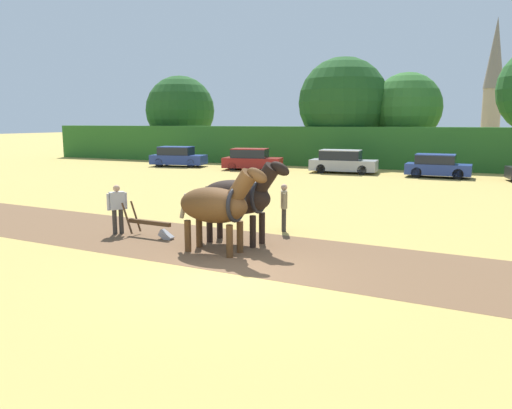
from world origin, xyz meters
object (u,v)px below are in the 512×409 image
at_px(plow, 153,227).
at_px(parked_car_center_left, 343,162).
at_px(farmer_at_plow, 117,206).
at_px(tree_center_left, 407,108).
at_px(parked_car_center, 437,166).
at_px(tree_left, 343,103).
at_px(parked_car_left, 252,160).
at_px(draft_horse_lead_right, 239,197).
at_px(draft_horse_lead_left, 217,205).
at_px(parked_car_far_left, 178,157).
at_px(tree_far_left, 180,111).
at_px(church_spire, 494,79).
at_px(farmer_beside_team, 284,204).

bearing_deg(plow, parked_car_center_left, 92.23).
bearing_deg(farmer_at_plow, tree_center_left, 115.86).
bearing_deg(parked_car_center, tree_left, 136.82).
relative_size(plow, parked_car_left, 0.40).
xyz_separation_m(farmer_at_plow, parked_car_left, (-4.99, 20.80, -0.15)).
relative_size(parked_car_left, parked_car_center_left, 0.98).
bearing_deg(farmer_at_plow, parked_car_left, 138.03).
bearing_deg(parked_car_left, tree_left, 49.33).
distance_m(tree_center_left, draft_horse_lead_right, 29.47).
xyz_separation_m(draft_horse_lead_left, parked_car_far_left, (-15.41, 21.68, -0.56)).
distance_m(tree_far_left, parked_car_center_left, 20.98).
xyz_separation_m(tree_center_left, plow, (-3.24, -29.75, -4.26)).
xyz_separation_m(draft_horse_lead_left, parked_car_center, (3.83, 21.82, -0.60)).
bearing_deg(farmer_at_plow, draft_horse_lead_left, 24.41).
distance_m(tree_center_left, parked_car_center_left, 9.70).
xyz_separation_m(draft_horse_lead_left, parked_car_center_left, (-2.33, 22.07, -0.56)).
height_order(draft_horse_lead_left, parked_car_center_left, draft_horse_lead_left).
relative_size(draft_horse_lead_right, parked_car_center_left, 0.64).
distance_m(church_spire, parked_car_left, 50.85).
relative_size(tree_center_left, farmer_at_plow, 4.74).
bearing_deg(parked_car_center_left, church_spire, 74.61).
bearing_deg(tree_left, parked_car_center, -43.52).
height_order(parked_car_left, parked_car_center_left, parked_car_center_left).
height_order(plow, farmer_at_plow, farmer_at_plow).
xyz_separation_m(tree_far_left, draft_horse_lead_right, (21.07, -29.65, -3.18)).
bearing_deg(tree_left, draft_horse_lead_left, -81.63).
distance_m(parked_car_center_left, parked_car_center, 6.16).
bearing_deg(parked_car_center_left, tree_far_left, 150.88).
bearing_deg(draft_horse_lead_right, parked_car_center_left, 99.59).
bearing_deg(church_spire, parked_car_center_left, -101.42).
bearing_deg(parked_car_center, plow, -106.70).
distance_m(church_spire, plow, 69.52).
bearing_deg(parked_car_center, parked_car_far_left, -179.26).
xyz_separation_m(parked_car_left, parked_car_center_left, (6.61, 0.57, 0.01)).
relative_size(draft_horse_lead_left, plow, 1.56).
xyz_separation_m(farmer_beside_team, parked_car_left, (-9.59, 18.27, -0.13)).
height_order(parked_car_far_left, parked_car_left, parked_car_far_left).
distance_m(draft_horse_lead_right, farmer_beside_team, 2.19).
xyz_separation_m(farmer_at_plow, parked_car_center_left, (1.61, 21.37, -0.13)).
distance_m(church_spire, parked_car_center, 48.06).
distance_m(draft_horse_lead_left, farmer_at_plow, 4.03).
bearing_deg(farmer_at_plow, parked_car_center_left, 120.22).
xyz_separation_m(tree_left, parked_car_left, (-4.58, -8.08, -4.28)).
distance_m(draft_horse_lead_left, parked_car_far_left, 26.61).
relative_size(draft_horse_lead_left, farmer_at_plow, 1.78).
distance_m(church_spire, draft_horse_lead_right, 68.61).
bearing_deg(draft_horse_lead_right, draft_horse_lead_left, -90.04).
height_order(tree_center_left, farmer_at_plow, tree_center_left).
bearing_deg(farmer_beside_team, parked_car_left, 94.83).
bearing_deg(draft_horse_lead_left, tree_far_left, 127.31).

